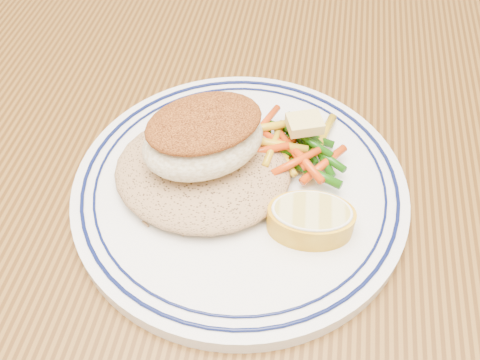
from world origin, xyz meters
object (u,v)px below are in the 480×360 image
object	(u,v)px
dining_table	(256,282)
lemon_wedge	(311,219)
fish_fillet	(204,137)
vegetable_pile	(291,147)
rice_pilaf	(202,168)
plate	(240,188)

from	to	relation	value
dining_table	lemon_wedge	bearing A→B (deg)	-12.90
fish_fillet	lemon_wedge	bearing A→B (deg)	-24.41
vegetable_pile	lemon_wedge	xyz separation A→B (m)	(0.02, -0.07, 0.00)
fish_fillet	vegetable_pile	size ratio (longest dim) A/B	1.15
rice_pilaf	fish_fillet	xyz separation A→B (m)	(0.00, 0.00, 0.03)
fish_fillet	lemon_wedge	distance (m)	0.11
plate	vegetable_pile	distance (m)	0.06
vegetable_pile	lemon_wedge	bearing A→B (deg)	-72.90
dining_table	vegetable_pile	distance (m)	0.14
plate	rice_pilaf	bearing A→B (deg)	-179.37
plate	lemon_wedge	bearing A→B (deg)	-31.25
plate	fish_fillet	world-z (taller)	fish_fillet
plate	lemon_wedge	size ratio (longest dim) A/B	4.04
fish_fillet	lemon_wedge	xyz separation A→B (m)	(0.09, -0.04, -0.03)
vegetable_pile	lemon_wedge	distance (m)	0.08
plate	fish_fillet	distance (m)	0.06
plate	rice_pilaf	distance (m)	0.04
rice_pilaf	lemon_wedge	world-z (taller)	rice_pilaf
dining_table	rice_pilaf	distance (m)	0.14
lemon_wedge	rice_pilaf	bearing A→B (deg)	158.37
rice_pilaf	fish_fillet	bearing A→B (deg)	68.17
dining_table	lemon_wedge	distance (m)	0.13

